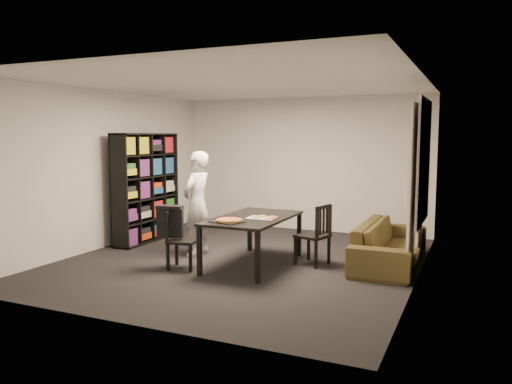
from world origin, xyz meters
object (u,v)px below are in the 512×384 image
at_px(baking_tray, 228,222).
at_px(bookshelf, 146,188).
at_px(sofa, 390,244).
at_px(pepperoni_pizza, 229,220).
at_px(dining_table, 253,221).
at_px(chair_right, 317,231).
at_px(person, 197,204).
at_px(chair_left, 178,235).

bearing_deg(baking_tray, bookshelf, 150.12).
bearing_deg(sofa, pepperoni_pizza, 125.64).
bearing_deg(dining_table, sofa, 25.03).
height_order(chair_right, sofa, chair_right).
relative_size(person, baking_tray, 4.05).
bearing_deg(chair_right, chair_left, -46.29).
bearing_deg(sofa, baking_tray, 125.64).
height_order(baking_tray, sofa, baking_tray).
height_order(person, baking_tray, person).
distance_m(bookshelf, person, 1.47).
bearing_deg(bookshelf, chair_left, -41.73).
height_order(dining_table, chair_left, chair_left).
bearing_deg(pepperoni_pizza, baking_tray, -143.73).
height_order(chair_left, pepperoni_pizza, chair_left).
distance_m(dining_table, sofa, 2.01).
xyz_separation_m(chair_right, baking_tray, (-0.98, -0.90, 0.21)).
xyz_separation_m(bookshelf, dining_table, (2.41, -0.77, -0.31)).
bearing_deg(bookshelf, dining_table, -17.64).
height_order(chair_left, sofa, chair_left).
xyz_separation_m(bookshelf, sofa, (4.21, 0.07, -0.65)).
bearing_deg(bookshelf, sofa, 0.97).
distance_m(chair_right, person, 1.93).
bearing_deg(person, chair_left, 14.61).
bearing_deg(dining_table, chair_left, -146.77).
distance_m(baking_tray, sofa, 2.40).
bearing_deg(chair_left, bookshelf, 36.88).
relative_size(chair_left, pepperoni_pizza, 2.35).
bearing_deg(chair_left, pepperoni_pizza, -97.26).
bearing_deg(person, bookshelf, -108.53).
relative_size(dining_table, pepperoni_pizza, 4.83).
relative_size(baking_tray, pepperoni_pizza, 1.14).
relative_size(chair_left, sofa, 0.40).
bearing_deg(baking_tray, chair_right, 42.79).
bearing_deg(dining_table, chair_right, 23.16).
bearing_deg(pepperoni_pizza, chair_right, 42.90).
height_order(dining_table, chair_right, chair_right).
bearing_deg(pepperoni_pizza, sofa, 35.64).
bearing_deg(chair_right, baking_tray, -32.08).
distance_m(dining_table, chair_left, 1.08).
relative_size(dining_table, chair_right, 1.92).
xyz_separation_m(bookshelf, person, (1.36, -0.55, -0.14)).
relative_size(bookshelf, sofa, 0.91).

